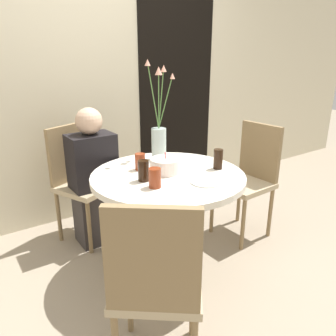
{
  "coord_description": "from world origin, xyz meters",
  "views": [
    {
      "loc": [
        -1.15,
        -1.66,
        1.45
      ],
      "look_at": [
        0.0,
        0.0,
        0.76
      ],
      "focal_mm": 35.0,
      "sensor_mm": 36.0,
      "label": 1
    }
  ],
  "objects": [
    {
      "name": "wall_back",
      "position": [
        0.0,
        1.18,
        1.3
      ],
      "size": [
        8.0,
        0.05,
        2.6
      ],
      "color": "beige",
      "rests_on": "ground_plane"
    },
    {
      "name": "chair_near_front",
      "position": [
        -0.53,
        -0.66,
        0.54
      ],
      "size": [
        0.56,
        0.56,
        0.94
      ],
      "rotation": [
        0.0,
        0.0,
        2.47
      ],
      "color": "tan",
      "rests_on": "ground_plane"
    },
    {
      "name": "chair_right_flank",
      "position": [
        -0.33,
        0.78,
        0.54
      ],
      "size": [
        0.52,
        0.52,
        0.94
      ],
      "rotation": [
        0.0,
        0.0,
        0.4
      ],
      "color": "tan",
      "rests_on": "ground_plane"
    },
    {
      "name": "dining_table",
      "position": [
        0.0,
        0.0,
        0.58
      ],
      "size": [
        1.01,
        1.01,
        0.72
      ],
      "color": "silver",
      "rests_on": "ground_plane"
    },
    {
      "name": "doorway_panel",
      "position": [
        0.91,
        1.15,
        1.02
      ],
      "size": [
        0.9,
        0.01,
        2.05
      ],
      "color": "black",
      "rests_on": "ground_plane"
    },
    {
      "name": "side_plate",
      "position": [
        0.1,
        -0.26,
        0.72
      ],
      "size": [
        0.2,
        0.2,
        0.01
      ],
      "color": "white",
      "rests_on": "dining_table"
    },
    {
      "name": "drink_glass_3",
      "position": [
        -0.2,
        -0.02,
        0.78
      ],
      "size": [
        0.07,
        0.07,
        0.13
      ],
      "color": "black",
      "rests_on": "dining_table"
    },
    {
      "name": "chair_left_flank",
      "position": [
        0.85,
        0.03,
        0.54
      ],
      "size": [
        0.42,
        0.42,
        0.94
      ],
      "rotation": [
        0.0,
        0.0,
        4.75
      ],
      "color": "tan",
      "rests_on": "ground_plane"
    },
    {
      "name": "drink_glass_1",
      "position": [
        -0.11,
        0.18,
        0.77
      ],
      "size": [
        0.07,
        0.07,
        0.11
      ],
      "color": "maroon",
      "rests_on": "dining_table"
    },
    {
      "name": "person_woman",
      "position": [
        -0.27,
        0.63,
        0.52
      ],
      "size": [
        0.34,
        0.24,
        1.1
      ],
      "color": "#383333",
      "rests_on": "ground_plane"
    },
    {
      "name": "drink_glass_2",
      "position": [
        0.34,
        -0.11,
        0.79
      ],
      "size": [
        0.06,
        0.06,
        0.14
      ],
      "color": "black",
      "rests_on": "dining_table"
    },
    {
      "name": "ground_plane",
      "position": [
        0.0,
        0.0,
        0.0
      ],
      "size": [
        16.0,
        16.0,
        0.0
      ],
      "primitive_type": "plane",
      "color": "gray"
    },
    {
      "name": "flower_vase",
      "position": [
        0.13,
        0.31,
        0.91
      ],
      "size": [
        0.25,
        0.14,
        0.71
      ],
      "color": "#B2C6C1",
      "rests_on": "dining_table"
    },
    {
      "name": "drink_glass_0",
      "position": [
        -0.2,
        -0.15,
        0.78
      ],
      "size": [
        0.07,
        0.07,
        0.12
      ],
      "color": "maroon",
      "rests_on": "dining_table"
    },
    {
      "name": "birthday_cake",
      "position": [
        0.0,
        0.03,
        0.76
      ],
      "size": [
        0.2,
        0.2,
        0.14
      ],
      "color": "white",
      "rests_on": "dining_table"
    }
  ]
}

